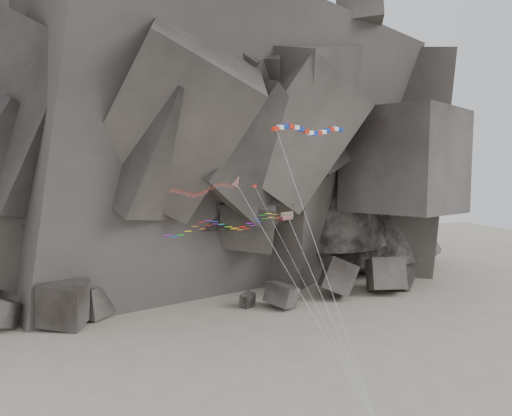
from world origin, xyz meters
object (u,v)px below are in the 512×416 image
object	(u,v)px
delta_kite	(201,190)
parafoil_kite	(224,224)
pennant_kite	(287,250)
banner_kite	(310,131)

from	to	relation	value
delta_kite	parafoil_kite	bearing A→B (deg)	-68.82
delta_kite	pennant_kite	bearing A→B (deg)	-51.05
banner_kite	pennant_kite	xyz separation A→B (m)	(-4.98, -6.01, -13.49)
banner_kite	parafoil_kite	bearing A→B (deg)	170.83
delta_kite	pennant_kite	world-z (taller)	delta_kite
delta_kite	banner_kite	bearing A→B (deg)	-15.81
banner_kite	delta_kite	bearing A→B (deg)	156.78
banner_kite	pennant_kite	size ratio (longest dim) A/B	1.31
banner_kite	pennant_kite	world-z (taller)	banner_kite
parafoil_kite	pennant_kite	size ratio (longest dim) A/B	0.86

